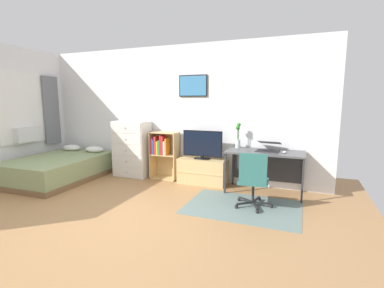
{
  "coord_description": "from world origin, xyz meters",
  "views": [
    {
      "loc": [
        2.5,
        -2.82,
        1.61
      ],
      "look_at": [
        0.76,
        1.5,
        0.88
      ],
      "focal_mm": 26.2,
      "sensor_mm": 36.0,
      "label": 1
    }
  ],
  "objects_px": {
    "bookshelf": "(163,151)",
    "office_chair": "(253,179)",
    "dresser": "(132,149)",
    "tv_stand": "(203,171)",
    "bed": "(59,168)",
    "laptop": "(268,147)",
    "bamboo_vase": "(238,136)",
    "desk": "(265,158)",
    "computer_mouse": "(284,152)",
    "television": "(202,145)"
  },
  "relations": [
    {
      "from": "bookshelf",
      "to": "office_chair",
      "type": "bearing_deg",
      "value": -25.73
    },
    {
      "from": "dresser",
      "to": "bookshelf",
      "type": "bearing_deg",
      "value": 4.88
    },
    {
      "from": "tv_stand",
      "to": "bed",
      "type": "bearing_deg",
      "value": -164.27
    },
    {
      "from": "laptop",
      "to": "office_chair",
      "type": "bearing_deg",
      "value": -91.39
    },
    {
      "from": "laptop",
      "to": "bamboo_vase",
      "type": "height_order",
      "value": "bamboo_vase"
    },
    {
      "from": "desk",
      "to": "dresser",
      "type": "bearing_deg",
      "value": 179.6
    },
    {
      "from": "bed",
      "to": "bamboo_vase",
      "type": "bearing_deg",
      "value": 11.74
    },
    {
      "from": "laptop",
      "to": "computer_mouse",
      "type": "xyz_separation_m",
      "value": [
        0.28,
        -0.12,
        -0.05
      ]
    },
    {
      "from": "bookshelf",
      "to": "bamboo_vase",
      "type": "bearing_deg",
      "value": 0.79
    },
    {
      "from": "bookshelf",
      "to": "office_chair",
      "type": "relative_size",
      "value": 1.13
    },
    {
      "from": "bookshelf",
      "to": "desk",
      "type": "distance_m",
      "value": 2.07
    },
    {
      "from": "desk",
      "to": "laptop",
      "type": "distance_m",
      "value": 0.2
    },
    {
      "from": "bookshelf",
      "to": "television",
      "type": "bearing_deg",
      "value": -4.41
    },
    {
      "from": "dresser",
      "to": "computer_mouse",
      "type": "xyz_separation_m",
      "value": [
        3.1,
        -0.15,
        0.17
      ]
    },
    {
      "from": "television",
      "to": "bamboo_vase",
      "type": "distance_m",
      "value": 0.7
    },
    {
      "from": "office_chair",
      "to": "computer_mouse",
      "type": "bearing_deg",
      "value": 57.98
    },
    {
      "from": "office_chair",
      "to": "computer_mouse",
      "type": "height_order",
      "value": "office_chair"
    },
    {
      "from": "bookshelf",
      "to": "tv_stand",
      "type": "bearing_deg",
      "value": -2.97
    },
    {
      "from": "tv_stand",
      "to": "television",
      "type": "height_order",
      "value": "television"
    },
    {
      "from": "bookshelf",
      "to": "office_chair",
      "type": "xyz_separation_m",
      "value": [
        2.01,
        -0.97,
        -0.11
      ]
    },
    {
      "from": "tv_stand",
      "to": "computer_mouse",
      "type": "distance_m",
      "value": 1.6
    },
    {
      "from": "bookshelf",
      "to": "tv_stand",
      "type": "height_order",
      "value": "bookshelf"
    },
    {
      "from": "office_chair",
      "to": "laptop",
      "type": "height_order",
      "value": "laptop"
    },
    {
      "from": "computer_mouse",
      "to": "office_chair",
      "type": "bearing_deg",
      "value": -116.43
    },
    {
      "from": "television",
      "to": "office_chair",
      "type": "bearing_deg",
      "value": -38.63
    },
    {
      "from": "dresser",
      "to": "bookshelf",
      "type": "relative_size",
      "value": 1.21
    },
    {
      "from": "bookshelf",
      "to": "bamboo_vase",
      "type": "relative_size",
      "value": 2.08
    },
    {
      "from": "desk",
      "to": "computer_mouse",
      "type": "bearing_deg",
      "value": -21.4
    },
    {
      "from": "bed",
      "to": "computer_mouse",
      "type": "relative_size",
      "value": 19.84
    },
    {
      "from": "bookshelf",
      "to": "bamboo_vase",
      "type": "height_order",
      "value": "bamboo_vase"
    },
    {
      "from": "television",
      "to": "office_chair",
      "type": "height_order",
      "value": "television"
    },
    {
      "from": "office_chair",
      "to": "tv_stand",
      "type": "bearing_deg",
      "value": 135.09
    },
    {
      "from": "office_chair",
      "to": "laptop",
      "type": "distance_m",
      "value": 0.96
    },
    {
      "from": "bed",
      "to": "tv_stand",
      "type": "xyz_separation_m",
      "value": [
        2.86,
        0.81,
        0.01
      ]
    },
    {
      "from": "television",
      "to": "computer_mouse",
      "type": "relative_size",
      "value": 7.53
    },
    {
      "from": "laptop",
      "to": "computer_mouse",
      "type": "distance_m",
      "value": 0.31
    },
    {
      "from": "desk",
      "to": "computer_mouse",
      "type": "height_order",
      "value": "computer_mouse"
    },
    {
      "from": "laptop",
      "to": "tv_stand",
      "type": "bearing_deg",
      "value": -176.48
    },
    {
      "from": "dresser",
      "to": "desk",
      "type": "relative_size",
      "value": 0.9
    },
    {
      "from": "television",
      "to": "bamboo_vase",
      "type": "relative_size",
      "value": 1.68
    },
    {
      "from": "office_chair",
      "to": "television",
      "type": "bearing_deg",
      "value": 135.77
    },
    {
      "from": "bed",
      "to": "office_chair",
      "type": "bearing_deg",
      "value": -3.86
    },
    {
      "from": "laptop",
      "to": "computer_mouse",
      "type": "bearing_deg",
      "value": -18.98
    },
    {
      "from": "laptop",
      "to": "computer_mouse",
      "type": "relative_size",
      "value": 4.33
    },
    {
      "from": "computer_mouse",
      "to": "tv_stand",
      "type": "bearing_deg",
      "value": 173.93
    },
    {
      "from": "tv_stand",
      "to": "office_chair",
      "type": "xyz_separation_m",
      "value": [
        1.13,
        -0.92,
        0.21
      ]
    },
    {
      "from": "bed",
      "to": "television",
      "type": "distance_m",
      "value": 3.01
    },
    {
      "from": "bed",
      "to": "dresser",
      "type": "distance_m",
      "value": 1.53
    },
    {
      "from": "office_chair",
      "to": "bookshelf",
      "type": "bearing_deg",
      "value": 148.67
    },
    {
      "from": "dresser",
      "to": "bookshelf",
      "type": "xyz_separation_m",
      "value": [
        0.71,
        0.06,
        -0.02
      ]
    }
  ]
}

